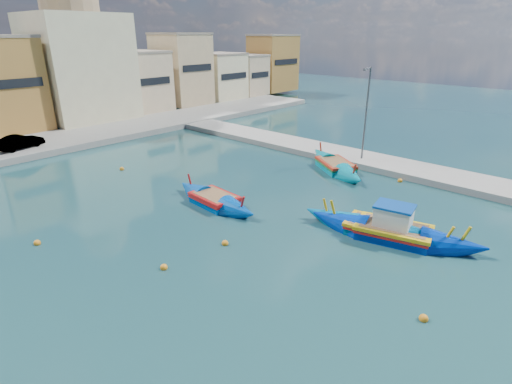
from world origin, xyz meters
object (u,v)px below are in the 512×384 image
luzzu_cyan_mid (335,167)px  luzzu_blue_south (393,234)px  luzzu_turquoise_cabin (382,230)px  luzzu_green (215,201)px  church_block (77,52)px  quay_street_lamp (366,114)px

luzzu_cyan_mid → luzzu_blue_south: size_ratio=0.87×
luzzu_turquoise_cabin → luzzu_green: bearing=107.9°
church_block → luzzu_green: 32.88m
quay_street_lamp → luzzu_turquoise_cabin: size_ratio=0.83×
luzzu_cyan_mid → luzzu_green: bearing=169.6°
quay_street_lamp → luzzu_green: size_ratio=1.02×
luzzu_green → luzzu_blue_south: size_ratio=0.79×
luzzu_turquoise_cabin → quay_street_lamp: bearing=33.3°
church_block → luzzu_blue_south: size_ratio=1.93×
luzzu_blue_south → quay_street_lamp: bearing=35.6°
luzzu_turquoise_cabin → luzzu_cyan_mid: luzzu_turquoise_cabin is taller
quay_street_lamp → luzzu_turquoise_cabin: 13.77m
church_block → luzzu_turquoise_cabin: size_ratio=1.99×
luzzu_cyan_mid → luzzu_green: luzzu_cyan_mid is taller
luzzu_turquoise_cabin → luzzu_blue_south: size_ratio=0.97×
luzzu_cyan_mid → luzzu_green: (-11.45, 2.10, -0.02)m
luzzu_cyan_mid → luzzu_green: size_ratio=1.09×
quay_street_lamp → luzzu_blue_south: (-10.95, -7.83, -4.05)m
luzzu_turquoise_cabin → luzzu_green: 10.64m
quay_street_lamp → luzzu_turquoise_cabin: bearing=-146.7°
quay_street_lamp → luzzu_green: (-14.29, 2.89, -4.08)m
luzzu_turquoise_cabin → luzzu_green: size_ratio=1.23×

